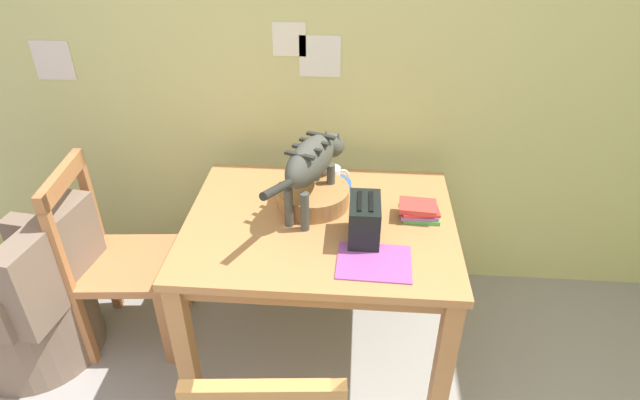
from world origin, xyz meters
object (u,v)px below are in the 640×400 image
(cat, at_px, (313,162))
(book_stack, at_px, (419,211))
(coffee_mug, at_px, (333,175))
(toaster, at_px, (364,220))
(magazine, at_px, (374,262))
(wooden_chair_far, at_px, (118,261))
(wicker_armchair, at_px, (32,307))
(saucer_bowl, at_px, (332,185))
(dining_table, at_px, (320,239))
(wicker_basket, at_px, (313,196))

(cat, bearing_deg, book_stack, 16.67)
(coffee_mug, distance_m, toaster, 0.40)
(magazine, height_order, book_stack, book_stack)
(wooden_chair_far, bearing_deg, magazine, 71.27)
(coffee_mug, bearing_deg, wicker_armchair, -164.41)
(cat, xyz_separation_m, saucer_bowl, (0.07, 0.18, -0.22))
(magazine, bearing_deg, dining_table, 132.04)
(saucer_bowl, bearing_deg, wicker_armchair, -164.38)
(saucer_bowl, xyz_separation_m, coffee_mug, (0.00, 0.00, 0.05))
(toaster, bearing_deg, wicker_basket, 133.94)
(magazine, height_order, wicker_armchair, wicker_armchair)
(book_stack, relative_size, wicker_basket, 0.56)
(magazine, distance_m, toaster, 0.18)
(book_stack, distance_m, wooden_chair_far, 1.39)
(cat, xyz_separation_m, book_stack, (0.45, -0.03, -0.20))
(wicker_armchair, bearing_deg, coffee_mug, -66.33)
(magazine, bearing_deg, saucer_bowl, 111.37)
(magazine, xyz_separation_m, book_stack, (0.19, 0.31, 0.03))
(magazine, relative_size, wicker_armchair, 0.36)
(toaster, height_order, wicker_armchair, toaster)
(dining_table, relative_size, coffee_mug, 9.51)
(wicker_armchair, bearing_deg, toaster, -81.69)
(book_stack, height_order, wicker_armchair, book_stack)
(wicker_armchair, bearing_deg, saucer_bowl, -66.29)
(saucer_bowl, relative_size, magazine, 0.65)
(wooden_chair_far, bearing_deg, dining_table, 83.57)
(dining_table, distance_m, wicker_armchair, 1.39)
(wicker_basket, bearing_deg, magazine, -55.68)
(magazine, xyz_separation_m, toaster, (-0.04, 0.15, 0.08))
(saucer_bowl, distance_m, book_stack, 0.44)
(cat, height_order, saucer_bowl, cat)
(magazine, distance_m, wicker_basket, 0.47)
(cat, bearing_deg, magazine, -32.37)
(dining_table, distance_m, coffee_mug, 0.31)
(saucer_bowl, relative_size, toaster, 0.90)
(wicker_armchair, bearing_deg, wooden_chair_far, -61.99)
(cat, bearing_deg, toaster, -20.46)
(magazine, height_order, wicker_basket, wicker_basket)
(saucer_bowl, xyz_separation_m, magazine, (0.19, -0.53, -0.01))
(toaster, bearing_deg, cat, 138.74)
(magazine, bearing_deg, cat, 128.63)
(toaster, bearing_deg, dining_table, 149.16)
(cat, xyz_separation_m, wicker_armchair, (-1.30, -0.20, -0.72))
(cat, distance_m, toaster, 0.32)
(dining_table, xyz_separation_m, magazine, (0.22, -0.26, 0.10))
(dining_table, xyz_separation_m, wooden_chair_far, (-0.94, 0.03, -0.20))
(magazine, relative_size, toaster, 1.39)
(dining_table, relative_size, wooden_chair_far, 1.20)
(dining_table, height_order, cat, cat)
(book_stack, bearing_deg, dining_table, -172.95)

